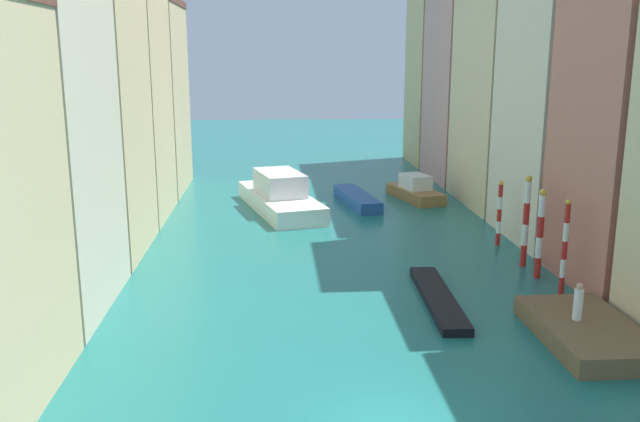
% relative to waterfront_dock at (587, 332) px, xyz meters
% --- Properties ---
extents(ground_plane, '(154.00, 154.00, 0.00)m').
position_rel_waterfront_dock_xyz_m(ground_plane, '(-8.74, 18.73, -0.39)').
color(ground_plane, '#1E6B66').
extents(building_left_1, '(7.02, 8.72, 14.92)m').
position_rel_waterfront_dock_xyz_m(building_left_1, '(-23.04, 5.24, 7.08)').
color(building_left_1, beige).
rests_on(building_left_1, ground).
extents(building_left_2, '(7.02, 8.54, 16.99)m').
position_rel_waterfront_dock_xyz_m(building_left_2, '(-23.04, 14.07, 8.12)').
color(building_left_2, beige).
rests_on(building_left_2, ground).
extents(building_left_3, '(7.02, 8.67, 16.41)m').
position_rel_waterfront_dock_xyz_m(building_left_3, '(-23.04, 22.85, 7.82)').
color(building_left_3, beige).
rests_on(building_left_3, ground).
extents(building_left_4, '(7.02, 9.97, 15.44)m').
position_rel_waterfront_dock_xyz_m(building_left_4, '(-23.04, 32.48, 7.34)').
color(building_left_4, beige).
rests_on(building_left_4, ground).
extents(building_right_2, '(7.02, 8.74, 22.53)m').
position_rel_waterfront_dock_xyz_m(building_right_2, '(5.55, 15.22, 10.89)').
color(building_right_2, beige).
rests_on(building_right_2, ground).
extents(building_right_3, '(7.02, 10.45, 19.28)m').
position_rel_waterfront_dock_xyz_m(building_right_3, '(5.55, 25.03, 9.27)').
color(building_right_3, beige).
rests_on(building_right_3, ground).
extents(building_right_4, '(7.02, 10.02, 20.32)m').
position_rel_waterfront_dock_xyz_m(building_right_4, '(5.55, 35.58, 9.78)').
color(building_right_4, tan).
rests_on(building_right_4, ground).
extents(building_right_5, '(7.02, 8.43, 21.64)m').
position_rel_waterfront_dock_xyz_m(building_right_5, '(5.55, 45.23, 10.44)').
color(building_right_5, '#DBB77A').
rests_on(building_right_5, ground).
extents(waterfront_dock, '(3.61, 6.43, 0.78)m').
position_rel_waterfront_dock_xyz_m(waterfront_dock, '(0.00, 0.00, 0.00)').
color(waterfront_dock, brown).
rests_on(waterfront_dock, ground).
extents(person_on_dock, '(0.36, 0.36, 1.52)m').
position_rel_waterfront_dock_xyz_m(person_on_dock, '(-0.30, 0.38, 1.10)').
color(person_on_dock, white).
rests_on(person_on_dock, waterfront_dock).
extents(mooring_pole_0, '(0.27, 0.27, 4.61)m').
position_rel_waterfront_dock_xyz_m(mooring_pole_0, '(1.20, 5.22, 1.96)').
color(mooring_pole_0, red).
rests_on(mooring_pole_0, ground).
extents(mooring_pole_1, '(0.37, 0.37, 4.59)m').
position_rel_waterfront_dock_xyz_m(mooring_pole_1, '(1.02, 7.72, 1.96)').
color(mooring_pole_1, red).
rests_on(mooring_pole_1, ground).
extents(mooring_pole_2, '(0.35, 0.35, 4.91)m').
position_rel_waterfront_dock_xyz_m(mooring_pole_2, '(1.04, 9.72, 2.12)').
color(mooring_pole_2, red).
rests_on(mooring_pole_2, ground).
extents(mooring_pole_3, '(0.29, 0.29, 3.90)m').
position_rel_waterfront_dock_xyz_m(mooring_pole_3, '(1.02, 13.81, 1.61)').
color(mooring_pole_3, red).
rests_on(mooring_pole_3, ground).
extents(vaporetto_white, '(6.47, 12.22, 2.83)m').
position_rel_waterfront_dock_xyz_m(vaporetto_white, '(-11.79, 24.02, 0.65)').
color(vaporetto_white, white).
rests_on(vaporetto_white, ground).
extents(gondola_black, '(1.59, 8.12, 0.38)m').
position_rel_waterfront_dock_xyz_m(gondola_black, '(-4.80, 4.69, -0.20)').
color(gondola_black, black).
rests_on(gondola_black, ground).
extents(motorboat_0, '(3.73, 6.54, 1.96)m').
position_rel_waterfront_dock_xyz_m(motorboat_0, '(-1.19, 27.01, 0.33)').
color(motorboat_0, olive).
rests_on(motorboat_0, ground).
extents(motorboat_1, '(2.89, 7.91, 0.85)m').
position_rel_waterfront_dock_xyz_m(motorboat_1, '(-5.94, 25.61, 0.04)').
color(motorboat_1, '#234C93').
rests_on(motorboat_1, ground).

